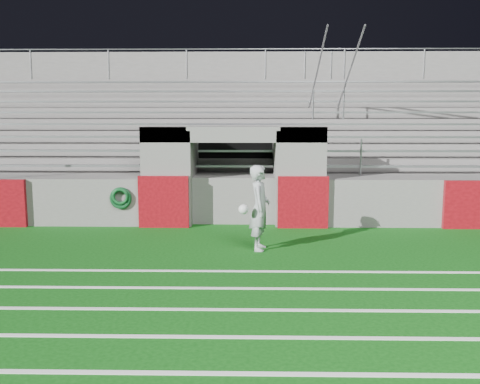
{
  "coord_description": "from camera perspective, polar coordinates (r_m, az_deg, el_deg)",
  "views": [
    {
      "loc": [
        0.45,
        -10.66,
        2.89
      ],
      "look_at": [
        0.2,
        1.8,
        1.1
      ],
      "focal_mm": 40.0,
      "sensor_mm": 36.0,
      "label": 1
    }
  ],
  "objects": [
    {
      "name": "field_markings",
      "position": [
        6.37,
        -3.18,
        -18.75
      ],
      "size": [
        28.0,
        8.09,
        0.01
      ],
      "color": "white",
      "rests_on": "ground"
    },
    {
      "name": "stadium_structure",
      "position": [
        18.69,
        -0.24,
        3.88
      ],
      "size": [
        26.0,
        8.48,
        5.42
      ],
      "color": "#625F5D",
      "rests_on": "ground"
    },
    {
      "name": "ground",
      "position": [
        11.05,
        -1.23,
        -6.98
      ],
      "size": [
        90.0,
        90.0,
        0.0
      ],
      "primitive_type": "plane",
      "color": "#0B460D",
      "rests_on": "ground"
    },
    {
      "name": "goalkeeper_with_ball",
      "position": [
        11.49,
        2.09,
        -1.7
      ],
      "size": [
        0.7,
        0.77,
        1.84
      ],
      "color": "#9DA3A6",
      "rests_on": "ground"
    },
    {
      "name": "hose_coil",
      "position": [
        14.16,
        -12.62,
        -0.59
      ],
      "size": [
        0.58,
        0.15,
        0.58
      ],
      "color": "#0C3D1B",
      "rests_on": "ground"
    }
  ]
}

